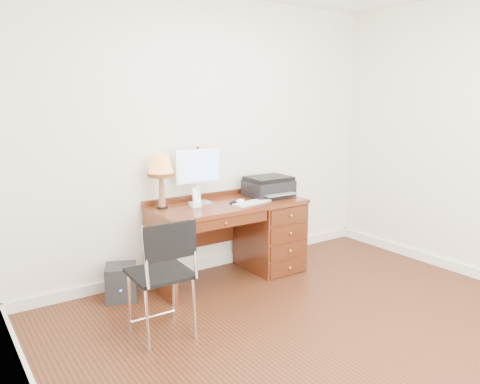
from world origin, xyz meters
TOP-DOWN VIEW (x-y plane):
  - ground at (0.00, 0.00)m, footprint 4.00×4.00m
  - room_shell at (0.00, 0.63)m, footprint 4.00×4.00m
  - desk at (0.32, 1.40)m, footprint 1.50×0.67m
  - monitor at (-0.23, 1.57)m, footprint 0.45×0.17m
  - keyboard at (0.18, 1.26)m, footprint 0.43×0.19m
  - mouse_pad at (0.08, 1.32)m, footprint 0.21×0.21m
  - printer at (0.51, 1.44)m, footprint 0.46×0.36m
  - leg_lamp at (-0.62, 1.55)m, footprint 0.24×0.24m
  - phone at (-0.35, 1.43)m, footprint 0.09×0.09m
  - pen_cup at (0.44, 1.48)m, footprint 0.07×0.07m
  - chair at (-1.03, 0.66)m, footprint 0.44×0.44m
  - equipment_box at (-1.06, 1.50)m, footprint 0.34×0.34m

SIDE VIEW (x-z plane):
  - ground at x=0.00m, z-range 0.00..0.00m
  - room_shell at x=0.00m, z-range -1.95..2.05m
  - equipment_box at x=-1.06m, z-range 0.00..0.31m
  - desk at x=0.32m, z-range 0.04..0.79m
  - chair at x=-1.03m, z-range 0.10..1.00m
  - keyboard at x=0.18m, z-range 0.75..0.77m
  - mouse_pad at x=0.08m, z-range 0.74..0.78m
  - pen_cup at x=0.44m, z-range 0.75..0.84m
  - phone at x=-0.35m, z-range 0.71..0.89m
  - printer at x=0.51m, z-range 0.75..0.95m
  - monitor at x=-0.23m, z-range 0.82..1.33m
  - leg_lamp at x=-0.62m, z-range 0.87..1.36m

